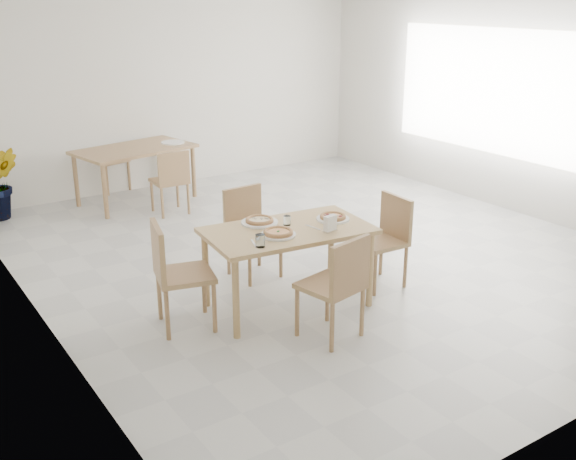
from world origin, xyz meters
TOP-DOWN VIEW (x-y plane):
  - room at (2.98, 0.30)m, footprint 7.28×7.00m
  - main_table at (-1.05, -0.97)m, footprint 1.54×0.98m
  - chair_south at (-1.06, -1.72)m, footprint 0.53×0.53m
  - chair_north at (-0.95, -0.12)m, footprint 0.47×0.47m
  - chair_west at (-2.08, -0.78)m, footprint 0.56×0.56m
  - chair_east at (0.03, -1.07)m, footprint 0.45×0.45m
  - plate_margherita at (-1.22, -1.07)m, footprint 0.30×0.30m
  - plate_mushroom at (-1.18, -0.70)m, footprint 0.33×0.33m
  - plate_pepperoni at (-0.57, -0.99)m, footprint 0.30×0.30m
  - pizza_margherita at (-1.22, -1.07)m, footprint 0.31×0.31m
  - pizza_mushroom at (-1.18, -0.70)m, footprint 0.26×0.26m
  - pizza_pepperoni at (-0.57, -0.99)m, footprint 0.27×0.27m
  - tumbler_a at (-1.49, -1.21)m, footprint 0.08×0.08m
  - tumbler_b at (-1.00, -0.88)m, footprint 0.07×0.07m
  - napkin_holder at (-0.79, -1.23)m, footprint 0.14×0.09m
  - fork_a at (-1.50, -1.12)m, footprint 0.07×0.17m
  - fork_b at (-0.85, -1.07)m, footprint 0.04×0.19m
  - second_table at (-0.95, 2.90)m, footprint 1.67×1.15m
  - chair_back_s at (-0.78, 2.11)m, footprint 0.43×0.43m
  - chair_back_n at (-1.08, 3.71)m, footprint 0.53×0.53m
  - plate_empty at (-0.39, 2.89)m, footprint 0.32×0.32m

SIDE VIEW (x-z plane):
  - chair_back_s at x=-0.78m, z-range 0.07..0.91m
  - chair_east at x=0.03m, z-range 0.07..0.95m
  - chair_back_n at x=-1.08m, z-range 0.07..0.96m
  - chair_north at x=-0.95m, z-range 0.07..0.96m
  - chair_south at x=-1.06m, z-range 0.07..0.98m
  - chair_west at x=-2.08m, z-range 0.07..1.01m
  - main_table at x=-1.05m, z-range 0.29..1.04m
  - second_table at x=-0.95m, z-range 0.29..1.04m
  - fork_a at x=-1.50m, z-range 0.75..0.76m
  - fork_b at x=-0.85m, z-range 0.75..0.76m
  - plate_margherita at x=-1.22m, z-range 0.75..0.77m
  - plate_mushroom at x=-1.18m, z-range 0.75..0.77m
  - plate_pepperoni at x=-0.57m, z-range 0.75..0.77m
  - plate_empty at x=-0.39m, z-range 0.75..0.77m
  - pizza_margherita at x=-1.22m, z-range 0.76..0.80m
  - pizza_mushroom at x=-1.18m, z-range 0.76..0.80m
  - pizza_pepperoni at x=-0.57m, z-range 0.77..0.80m
  - tumbler_b at x=-1.00m, z-range 0.75..0.84m
  - tumbler_a at x=-1.49m, z-range 0.75..0.86m
  - napkin_holder at x=-0.79m, z-range 0.75..0.89m
  - room at x=2.98m, z-range -2.00..5.00m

